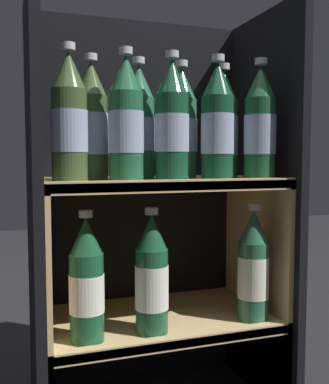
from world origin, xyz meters
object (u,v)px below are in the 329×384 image
(bottle_upper_front_2, at_px, (171,124))
(bottle_lower_front_1, at_px, (152,278))
(bottle_lower_front_0, at_px, (87,283))
(bottle_upper_front_1, at_px, (126,123))
(bottle_upper_back_0, at_px, (92,125))
(bottle_upper_front_0, at_px, (69,121))
(bottle_upper_back_1, at_px, (139,125))
(bottle_upper_back_3, at_px, (223,128))
(bottle_lower_front_2, at_px, (253,269))
(bottle_upper_front_4, at_px, (260,126))
(bottle_upper_front_3, at_px, (217,125))
(bottle_upper_back_2, at_px, (181,127))

(bottle_upper_front_2, bearing_deg, bottle_lower_front_1, -180.00)
(bottle_lower_front_0, bearing_deg, bottle_upper_front_1, 0.00)
(bottle_upper_back_0, relative_size, bottle_lower_front_0, 1.00)
(bottle_upper_front_0, distance_m, bottle_lower_front_1, 0.36)
(bottle_upper_front_1, xyz_separation_m, bottle_lower_front_0, (-0.08, -0.00, -0.32))
(bottle_upper_front_2, bearing_deg, bottle_upper_back_1, 121.41)
(bottle_upper_front_0, distance_m, bottle_upper_front_2, 0.21)
(bottle_upper_back_3, bearing_deg, bottle_lower_front_2, -62.84)
(bottle_upper_front_2, xyz_separation_m, bottle_upper_back_1, (-0.05, 0.08, 0.00))
(bottle_upper_front_4, height_order, bottle_upper_back_1, same)
(bottle_upper_front_3, height_order, bottle_upper_back_0, same)
(bottle_upper_front_2, relative_size, bottle_upper_back_1, 1.00)
(bottle_upper_front_2, xyz_separation_m, bottle_upper_back_3, (0.16, 0.08, -0.00))
(bottle_upper_back_0, xyz_separation_m, bottle_upper_back_2, (0.21, 0.00, 0.00))
(bottle_lower_front_0, xyz_separation_m, bottle_lower_front_2, (0.38, 0.00, -0.00))
(bottle_upper_front_4, relative_size, bottle_upper_back_3, 1.00)
(bottle_upper_back_0, xyz_separation_m, bottle_upper_back_1, (0.10, 0.00, 0.00))
(bottle_upper_front_0, height_order, bottle_upper_front_1, same)
(bottle_upper_front_3, bearing_deg, bottle_lower_front_1, 180.00)
(bottle_upper_front_1, distance_m, bottle_upper_back_2, 0.17)
(bottle_lower_front_1, bearing_deg, bottle_upper_front_0, 180.00)
(bottle_upper_front_2, xyz_separation_m, bottle_lower_front_0, (-0.18, -0.00, -0.32))
(bottle_upper_front_2, relative_size, bottle_upper_back_2, 1.00)
(bottle_upper_front_0, distance_m, bottle_lower_front_0, 0.32)
(bottle_upper_front_0, bearing_deg, bottle_upper_back_2, 16.75)
(bottle_upper_front_3, height_order, bottle_upper_back_1, same)
(bottle_upper_front_4, xyz_separation_m, bottle_upper_back_3, (-0.05, 0.08, -0.00))
(bottle_upper_front_3, distance_m, bottle_lower_front_1, 0.36)
(bottle_upper_front_0, xyz_separation_m, bottle_upper_back_1, (0.16, 0.08, 0.00))
(bottle_upper_front_0, bearing_deg, bottle_lower_front_0, -0.00)
(bottle_upper_front_3, height_order, bottle_lower_front_2, bottle_upper_front_3)
(bottle_upper_back_2, bearing_deg, bottle_upper_back_1, 180.00)
(bottle_upper_back_3, bearing_deg, bottle_lower_front_1, -158.60)
(bottle_upper_front_1, xyz_separation_m, bottle_lower_front_1, (0.05, 0.00, -0.32))
(bottle_upper_front_3, relative_size, bottle_upper_back_2, 1.00)
(bottle_upper_front_1, relative_size, bottle_upper_front_3, 1.00)
(bottle_lower_front_1, relative_size, bottle_lower_front_2, 1.00)
(bottle_upper_back_1, bearing_deg, bottle_upper_back_3, 0.00)
(bottle_upper_back_1, xyz_separation_m, bottle_lower_front_0, (-0.13, -0.08, -0.32))
(bottle_upper_front_3, xyz_separation_m, bottle_lower_front_2, (0.09, 0.00, -0.32))
(bottle_lower_front_0, relative_size, bottle_lower_front_2, 1.00)
(bottle_upper_back_0, bearing_deg, bottle_upper_front_0, -125.58)
(bottle_upper_front_3, relative_size, bottle_upper_back_0, 1.00)
(bottle_upper_back_2, distance_m, bottle_upper_back_3, 0.11)
(bottle_upper_front_3, height_order, bottle_upper_back_2, same)
(bottle_upper_front_1, relative_size, bottle_upper_front_4, 1.00)
(bottle_lower_front_2, bearing_deg, bottle_upper_back_3, 117.16)
(bottle_lower_front_2, bearing_deg, bottle_lower_front_0, -180.00)
(bottle_upper_front_4, bearing_deg, bottle_upper_back_1, 163.03)
(bottle_upper_back_0, distance_m, bottle_upper_back_1, 0.10)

